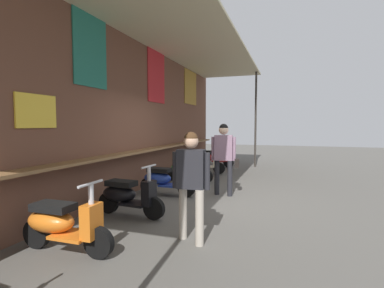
{
  "coord_description": "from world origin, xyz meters",
  "views": [
    {
      "loc": [
        -6.24,
        -1.75,
        1.69
      ],
      "look_at": [
        1.68,
        0.93,
        1.13
      ],
      "focal_mm": 26.93,
      "sensor_mm": 36.0,
      "label": 1
    }
  ],
  "objects": [
    {
      "name": "scooter_cream",
      "position": [
        3.3,
        1.08,
        0.39
      ],
      "size": [
        0.46,
        1.4,
        0.97
      ],
      "rotation": [
        0.0,
        0.0,
        -1.55
      ],
      "color": "beige",
      "rests_on": "ground_plane"
    },
    {
      "name": "shopper_browsing",
      "position": [
        -2.4,
        -0.44,
        0.97
      ],
      "size": [
        0.28,
        0.55,
        1.59
      ],
      "rotation": [
        0.0,
        0.0,
        0.07
      ],
      "color": "#ADA393",
      "rests_on": "ground_plane"
    },
    {
      "name": "market_stall_facade",
      "position": [
        -0.0,
        1.85,
        2.21
      ],
      "size": [
        13.06,
        2.72,
        4.0
      ],
      "color": "brown",
      "rests_on": "ground_plane"
    },
    {
      "name": "scooter_red",
      "position": [
        4.89,
        1.08,
        0.39
      ],
      "size": [
        0.46,
        1.4,
        0.97
      ],
      "rotation": [
        0.0,
        0.0,
        -1.53
      ],
      "color": "red",
      "rests_on": "ground_plane"
    },
    {
      "name": "shopper_with_handbag",
      "position": [
        0.46,
        -0.29,
        1.05
      ],
      "size": [
        0.33,
        0.67,
        1.71
      ],
      "rotation": [
        0.0,
        0.0,
        0.14
      ],
      "color": "#232328",
      "rests_on": "ground_plane"
    },
    {
      "name": "scooter_orange",
      "position": [
        -3.27,
        1.08,
        0.39
      ],
      "size": [
        0.46,
        1.4,
        0.97
      ],
      "rotation": [
        0.0,
        0.0,
        -1.56
      ],
      "color": "orange",
      "rests_on": "ground_plane"
    },
    {
      "name": "scooter_blue",
      "position": [
        0.01,
        1.08,
        0.39
      ],
      "size": [
        0.46,
        1.4,
        0.97
      ],
      "rotation": [
        0.0,
        0.0,
        -1.6
      ],
      "color": "#233D9E",
      "rests_on": "ground_plane"
    },
    {
      "name": "scooter_green",
      "position": [
        1.69,
        1.08,
        0.39
      ],
      "size": [
        0.46,
        1.4,
        0.97
      ],
      "rotation": [
        0.0,
        0.0,
        -1.6
      ],
      "color": "#237533",
      "rests_on": "ground_plane"
    },
    {
      "name": "ground_plane",
      "position": [
        0.0,
        0.0,
        0.0
      ],
      "size": [
        36.57,
        36.57,
        0.0
      ],
      "primitive_type": "plane",
      "color": "#56544F"
    },
    {
      "name": "scooter_black",
      "position": [
        -1.65,
        1.08,
        0.39
      ],
      "size": [
        0.5,
        1.4,
        0.97
      ],
      "rotation": [
        0.0,
        0.0,
        -1.65
      ],
      "color": "black",
      "rests_on": "ground_plane"
    }
  ]
}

